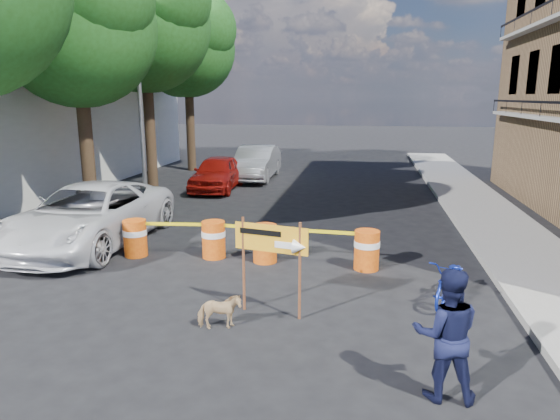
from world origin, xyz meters
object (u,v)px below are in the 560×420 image
at_px(barrel_far_right, 367,249).
at_px(barrel_mid_right, 265,243).
at_px(bicycle, 452,260).
at_px(barrel_mid_left, 214,239).
at_px(sedan_red, 217,173).
at_px(pedestrian, 446,334).
at_px(sedan_silver, 256,163).
at_px(detour_sign, 280,247).
at_px(barrel_far_left, 135,237).
at_px(dog, 219,312).
at_px(suv_white, 89,215).

bearing_deg(barrel_far_right, barrel_mid_right, 176.91).
distance_m(barrel_mid_right, bicycle, 4.31).
relative_size(barrel_mid_left, sedan_red, 0.22).
relative_size(pedestrian, sedan_silver, 0.37).
relative_size(detour_sign, bicycle, 1.04).
bearing_deg(bicycle, barrel_mid_left, -176.44).
relative_size(barrel_far_left, pedestrian, 0.51).
xyz_separation_m(detour_sign, sedan_silver, (-3.64, 14.71, -0.50)).
bearing_deg(sedan_red, bicycle, -56.23).
distance_m(barrel_far_left, barrel_far_right, 5.57).
relative_size(barrel_mid_left, detour_sign, 0.51).
bearing_deg(barrel_far_left, detour_sign, -34.48).
height_order(barrel_mid_left, sedan_silver, sedan_silver).
relative_size(barrel_far_left, bicycle, 0.53).
bearing_deg(dog, detour_sign, -69.43).
height_order(barrel_mid_right, pedestrian, pedestrian).
distance_m(barrel_mid_right, sedan_silver, 12.16).
distance_m(pedestrian, bicycle, 3.24).
bearing_deg(barrel_mid_right, pedestrian, -55.94).
distance_m(barrel_mid_right, sedan_red, 9.60).
xyz_separation_m(barrel_far_left, barrel_far_right, (5.57, -0.04, 0.00)).
bearing_deg(barrel_far_right, pedestrian, -78.46).
bearing_deg(barrel_far_right, sedan_red, 124.58).
xyz_separation_m(dog, sedan_silver, (-2.73, 15.39, 0.47)).
xyz_separation_m(barrel_mid_right, sedan_red, (-3.80, 8.82, 0.24)).
bearing_deg(barrel_mid_left, barrel_far_left, -174.00).
bearing_deg(barrel_mid_right, sedan_silver, 103.29).
relative_size(barrel_mid_right, suv_white, 0.16).
bearing_deg(dog, sedan_red, 0.43).
bearing_deg(suv_white, bicycle, -14.23).
distance_m(barrel_mid_left, pedestrian, 6.87).
distance_m(barrel_far_left, sedan_red, 8.93).
bearing_deg(sedan_silver, sedan_red, -109.31).
xyz_separation_m(barrel_far_right, sedan_red, (-6.17, 8.94, 0.24)).
relative_size(detour_sign, suv_white, 0.31).
xyz_separation_m(pedestrian, bicycle, (0.57, 3.19, -0.04)).
relative_size(barrel_mid_right, sedan_red, 0.22).
relative_size(barrel_mid_right, sedan_silver, 0.19).
distance_m(detour_sign, dog, 1.49).
bearing_deg(pedestrian, barrel_far_right, -78.77).
distance_m(barrel_mid_left, detour_sign, 3.76).
xyz_separation_m(barrel_mid_left, sedan_silver, (-1.51, 11.72, 0.31)).
bearing_deg(barrel_far_left, sedan_red, 93.80).
xyz_separation_m(bicycle, dog, (-3.98, -1.81, -0.53)).
distance_m(barrel_mid_right, barrel_far_right, 2.36).
xyz_separation_m(barrel_mid_left, dog, (1.23, -3.68, -0.16)).
xyz_separation_m(barrel_far_left, suv_white, (-1.58, 0.69, 0.32)).
bearing_deg(pedestrian, sedan_silver, -70.21).
height_order(pedestrian, sedan_red, pedestrian).
height_order(barrel_far_left, suv_white, suv_white).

